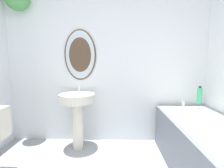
% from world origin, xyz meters
% --- Properties ---
extents(wall_back, '(2.99, 0.33, 2.40)m').
position_xyz_m(wall_back, '(-0.10, 2.22, 1.27)').
color(wall_back, silver).
rests_on(wall_back, ground_plane).
extents(pedestal_sink, '(0.47, 0.47, 0.86)m').
position_xyz_m(pedestal_sink, '(-0.38, 1.93, 0.57)').
color(pedestal_sink, beige).
rests_on(pedestal_sink, ground_plane).
extents(bathtub, '(0.69, 1.44, 0.63)m').
position_xyz_m(bathtub, '(1.07, 1.43, 0.29)').
color(bathtub, slate).
rests_on(bathtub, ground_plane).
extents(shampoo_bottle, '(0.07, 0.07, 0.23)m').
position_xyz_m(shampoo_bottle, '(1.25, 1.99, 0.74)').
color(shampoo_bottle, '#38B275').
rests_on(shampoo_bottle, bathtub).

